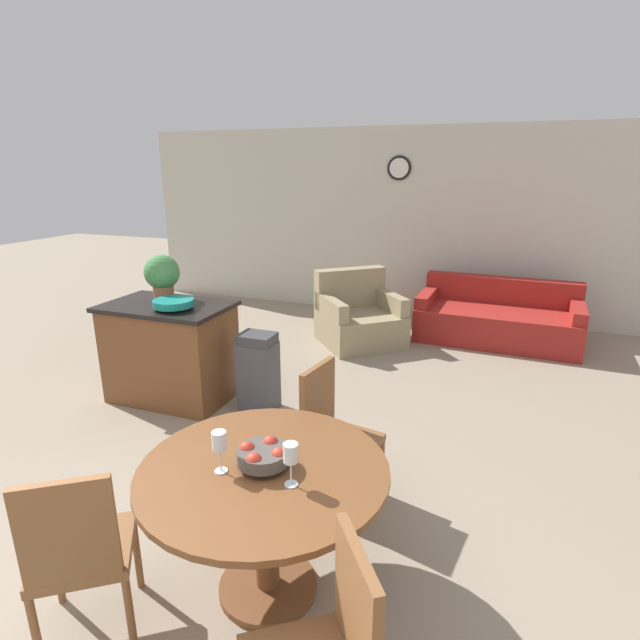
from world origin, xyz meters
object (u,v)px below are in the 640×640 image
Objects in this scene: dining_chair_far_side at (333,429)px; armchair at (359,319)px; dining_table at (265,496)px; teal_bowl at (174,303)px; wine_glass_left at (219,442)px; couch at (497,320)px; fruit_bowl at (263,455)px; trash_bin at (258,373)px; potted_plant at (162,275)px; kitchen_island at (171,351)px; wine_glass_right at (291,455)px; dining_chair_near_left at (79,549)px.

dining_chair_far_side is 3.18m from armchair.
armchair reaches higher than dining_table.
teal_bowl is 0.28× the size of armchair.
wine_glass_left is 4.93m from couch.
dining_table is 0.23m from fruit_bowl.
dining_chair_far_side is 0.73× the size of armchair.
couch is (1.98, 2.82, -0.09)m from trash_bin.
potted_plant is 0.33× the size of armchair.
dining_chair_far_side reaches higher than trash_bin.
dining_table is 2.08m from trash_bin.
dining_chair_far_side reaches higher than armchair.
fruit_bowl is 0.22× the size of kitchen_island.
potted_plant reaches higher than wine_glass_left.
potted_plant reaches higher than teal_bowl.
wine_glass_left is 0.36m from wine_glass_right.
wine_glass_right reaches higher than armchair.
wine_glass_right is 4.15m from armchair.
wine_glass_right reaches higher than fruit_bowl.
couch is 1.79m from armchair.
armchair is at bearing 99.26° from fruit_bowl.
wine_glass_left is 0.17× the size of armchair.
teal_bowl is at bearing -156.00° from armchair.
wine_glass_right reaches higher than couch.
dining_chair_far_side is 3.65× the size of fruit_bowl.
wine_glass_right reaches higher than kitchen_island.
wine_glass_left is at bearing -101.07° from couch.
potted_plant is (-2.08, 1.08, 0.66)m from dining_chair_far_side.
dining_table is at bearing -99.35° from couch.
trash_bin is at bearing 118.16° from fruit_bowl.
dining_chair_far_side is at bearing 85.30° from fruit_bowl.
teal_bowl is 2.60m from armchair.
dining_table is at bearing 5.15° from dining_chair_near_left.
dining_chair_near_left reaches higher than kitchen_island.
teal_bowl is 0.98m from trash_bin.
dining_chair_far_side is (0.72, 1.40, 0.00)m from dining_chair_near_left.
teal_bowl is 0.84× the size of potted_plant.
wine_glass_left is 2.35m from teal_bowl.
wine_glass_right reaches higher than dining_chair_far_side.
teal_bowl is (0.16, -0.11, 0.52)m from kitchen_island.
trash_bin is at bearing -122.23° from couch.
trash_bin is 0.37× the size of couch.
dining_chair_far_side is 0.90m from fruit_bowl.
fruit_bowl is 1.21× the size of wine_glass_left.
dining_chair_near_left is 1.57m from dining_chair_far_side.
trash_bin is 2.14m from armchair.
potted_plant is at bearing 132.08° from wine_glass_left.
trash_bin is at bearing 121.29° from wine_glass_right.
armchair is (-0.64, 3.94, -0.28)m from dining_table.
fruit_bowl is 0.13× the size of couch.
wine_glass_right is at bearing 16.84° from dining_chair_far_side.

